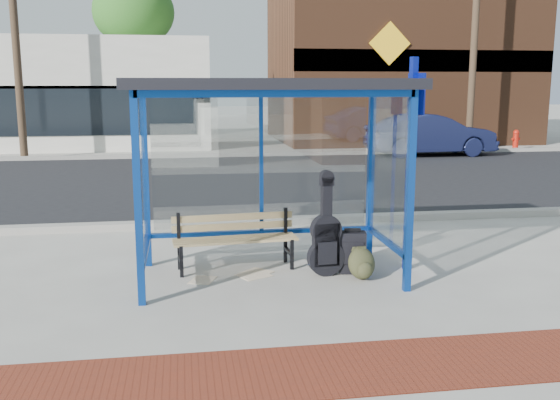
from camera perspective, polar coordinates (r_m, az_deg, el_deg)
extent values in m
plane|color=#B2ADA0|center=(7.79, -0.98, -7.07)|extent=(120.00, 120.00, 0.00)
cube|color=maroon|center=(5.40, 2.98, -15.31)|extent=(60.00, 1.00, 0.01)
cube|color=gray|center=(10.55, -3.16, -2.03)|extent=(60.00, 0.25, 0.12)
cube|color=black|center=(15.56, -5.06, 1.82)|extent=(60.00, 10.00, 0.00)
cube|color=gray|center=(20.60, -6.04, 4.11)|extent=(60.00, 0.25, 0.12)
cube|color=#B2ADA0|center=(22.50, -6.29, 4.50)|extent=(60.00, 4.00, 0.01)
cube|color=navy|center=(6.73, -12.87, -0.06)|extent=(0.08, 0.08, 2.30)
cube|color=navy|center=(7.17, 11.80, 0.63)|extent=(0.08, 0.08, 2.30)
cube|color=navy|center=(8.20, -12.18, 1.85)|extent=(0.08, 0.08, 2.30)
cube|color=navy|center=(8.57, 8.28, 2.34)|extent=(0.08, 0.08, 2.30)
cube|color=navy|center=(8.16, -1.77, 9.87)|extent=(3.00, 0.08, 0.08)
cube|color=navy|center=(6.68, -0.14, 9.71)|extent=(3.00, 0.08, 0.08)
cube|color=navy|center=(7.37, -12.84, 9.54)|extent=(0.08, 1.50, 0.08)
cube|color=navy|center=(7.77, 10.15, 9.67)|extent=(0.08, 1.50, 0.08)
cube|color=navy|center=(8.40, -1.70, -2.93)|extent=(3.00, 0.08, 0.06)
cube|color=navy|center=(7.62, -12.27, -4.58)|extent=(0.08, 1.50, 0.06)
cube|color=navy|center=(8.01, 9.72, -3.74)|extent=(0.08, 1.50, 0.06)
cube|color=navy|center=(8.23, -1.73, 3.51)|extent=(0.05, 0.05, 1.90)
cube|color=silver|center=(8.23, -1.73, 3.24)|extent=(2.84, 0.01, 1.82)
cube|color=silver|center=(7.44, -12.54, 2.21)|extent=(0.02, 1.34, 1.82)
cube|color=silver|center=(7.84, 9.93, 2.72)|extent=(0.02, 1.34, 1.82)
cube|color=black|center=(7.42, -1.04, 10.57)|extent=(3.30, 1.80, 0.12)
cube|color=#59331E|center=(27.39, 10.55, 12.16)|extent=(10.00, 7.00, 6.40)
cube|color=black|center=(24.16, 13.32, 12.29)|extent=(10.00, 0.10, 0.80)
cube|color=yellow|center=(23.58, 10.00, 13.92)|extent=(1.56, 0.06, 1.56)
cylinder|color=#4C3826|center=(29.42, -13.00, 10.58)|extent=(0.36, 0.36, 5.00)
ellipsoid|color=#2B641C|center=(29.58, -13.25, 16.40)|extent=(3.60, 3.60, 3.06)
cylinder|color=#4C3826|center=(32.31, 16.09, 10.42)|extent=(0.36, 0.36, 5.00)
ellipsoid|color=#2B641C|center=(32.47, 16.37, 15.71)|extent=(3.60, 3.60, 3.06)
cylinder|color=#4C3826|center=(21.40, -23.08, 14.15)|extent=(0.24, 0.24, 8.00)
cylinder|color=#4C3826|center=(23.10, 17.36, 14.18)|extent=(0.24, 0.24, 8.00)
cube|color=black|center=(7.83, -9.00, -5.59)|extent=(0.05, 0.05, 0.40)
cube|color=black|center=(8.11, -9.23, -3.73)|extent=(0.05, 0.05, 0.75)
cube|color=black|center=(7.99, -9.10, -5.26)|extent=(0.07, 0.36, 0.04)
cube|color=black|center=(8.05, 1.09, -5.01)|extent=(0.05, 0.05, 0.40)
cube|color=black|center=(8.33, 0.50, -3.22)|extent=(0.05, 0.05, 0.75)
cube|color=black|center=(8.21, 0.79, -4.70)|extent=(0.07, 0.36, 0.04)
cube|color=tan|center=(7.88, -3.93, -3.88)|extent=(1.59, 0.20, 0.03)
cube|color=tan|center=(7.97, -4.05, -3.71)|extent=(1.59, 0.20, 0.03)
cube|color=tan|center=(8.07, -4.16, -3.54)|extent=(1.59, 0.20, 0.03)
cube|color=tan|center=(8.16, -4.27, -3.38)|extent=(1.59, 0.20, 0.03)
cube|color=tan|center=(8.16, -4.33, -2.42)|extent=(1.58, 0.15, 0.09)
cube|color=tan|center=(8.14, -4.34, -1.58)|extent=(1.58, 0.15, 0.09)
cylinder|color=black|center=(7.82, 4.19, -5.27)|extent=(0.47, 0.17, 0.46)
cylinder|color=black|center=(7.73, 4.23, -2.72)|extent=(0.39, 0.17, 0.38)
cube|color=black|center=(7.78, 4.21, -4.04)|extent=(0.34, 0.16, 0.54)
cube|color=black|center=(7.66, 4.26, -0.04)|extent=(0.13, 0.12, 0.54)
cube|color=black|center=(7.62, 4.29, 1.73)|extent=(0.17, 0.13, 0.11)
cube|color=black|center=(7.95, 6.61, -4.74)|extent=(0.36, 0.25, 0.52)
cylinder|color=black|center=(8.01, 5.69, -6.45)|extent=(0.07, 0.19, 0.05)
cylinder|color=black|center=(8.04, 7.44, -6.42)|extent=(0.07, 0.19, 0.05)
cube|color=black|center=(7.88, 6.65, -2.72)|extent=(0.21, 0.07, 0.04)
cube|color=black|center=(7.84, 6.70, -4.85)|extent=(0.26, 0.05, 0.28)
ellipsoid|color=#2F301B|center=(7.73, 7.47, -5.76)|extent=(0.36, 0.27, 0.40)
ellipsoid|color=#2F301B|center=(7.64, 7.80, -6.40)|extent=(0.21, 0.15, 0.21)
cube|color=#2F301B|center=(7.70, 7.44, -4.38)|extent=(0.11, 0.06, 0.03)
cube|color=#0D1C96|center=(8.00, 11.81, 3.04)|extent=(0.10, 0.10, 2.69)
cube|color=#0D1C96|center=(7.97, 12.36, 9.46)|extent=(0.11, 0.33, 0.50)
cube|color=white|center=(7.72, -7.09, -7.28)|extent=(0.37, 0.42, 0.01)
cube|color=white|center=(7.84, -2.31, -6.92)|extent=(0.47, 0.43, 0.01)
cube|color=white|center=(7.93, -2.32, -6.71)|extent=(0.53, 0.53, 0.01)
imported|color=#161C3F|center=(21.42, 13.59, 5.82)|extent=(4.26, 1.59, 1.39)
cylinder|color=red|center=(24.25, 20.74, 5.01)|extent=(0.20, 0.20, 0.59)
sphere|color=red|center=(24.22, 20.79, 5.78)|extent=(0.22, 0.22, 0.22)
cylinder|color=red|center=(24.24, 20.76, 5.24)|extent=(0.33, 0.17, 0.10)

